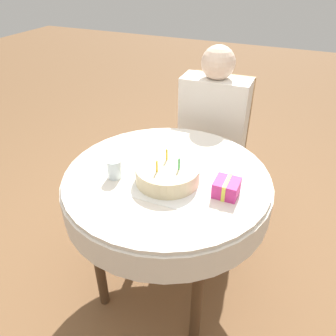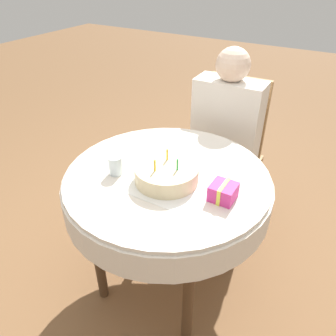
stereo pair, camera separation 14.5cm
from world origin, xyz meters
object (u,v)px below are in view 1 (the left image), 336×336
object	(u,v)px
person	(212,124)
birthday_cake	(168,173)
chair	(214,145)
drinking_glass	(114,169)
gift_box	(226,188)

from	to	relation	value
person	birthday_cake	xyz separation A→B (m)	(0.02, -0.75, 0.10)
chair	drinking_glass	distance (m)	0.98
person	gift_box	world-z (taller)	person
birthday_cake	drinking_glass	xyz separation A→B (m)	(-0.23, -0.07, 0.00)
person	gift_box	size ratio (longest dim) A/B	10.99
person	drinking_glass	bearing A→B (deg)	-105.82
person	drinking_glass	size ratio (longest dim) A/B	13.36
gift_box	birthday_cake	bearing A→B (deg)	-178.17
birthday_cake	drinking_glass	size ratio (longest dim) A/B	3.21
person	gift_box	xyz separation A→B (m)	(0.28, -0.74, 0.09)
chair	person	distance (m)	0.22
chair	drinking_glass	world-z (taller)	chair
chair	gift_box	world-z (taller)	chair
birthday_cake	gift_box	xyz separation A→B (m)	(0.26, 0.01, -0.00)
person	birthday_cake	size ratio (longest dim) A/B	4.16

